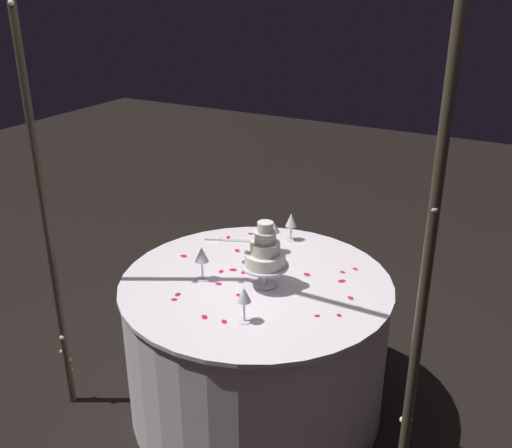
{
  "coord_description": "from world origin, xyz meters",
  "views": [
    {
      "loc": [
        -1.17,
        2.13,
        2.06
      ],
      "look_at": [
        0.0,
        0.0,
        1.02
      ],
      "focal_mm": 41.09,
      "sensor_mm": 36.0,
      "label": 1
    }
  ],
  "objects_px": {
    "tiered_cake": "(265,254)",
    "wine_glass_3": "(291,221)",
    "main_table": "(256,345)",
    "cake_knife": "(228,240)",
    "wine_glass_1": "(244,297)",
    "wine_glass_0": "(202,256)",
    "decorative_arch": "(197,136)",
    "wine_glass_2": "(273,228)"
  },
  "relations": [
    {
      "from": "main_table",
      "to": "wine_glass_3",
      "type": "bearing_deg",
      "value": -83.31
    },
    {
      "from": "main_table",
      "to": "tiered_cake",
      "type": "xyz_separation_m",
      "value": [
        -0.06,
        0.02,
        0.52
      ]
    },
    {
      "from": "tiered_cake",
      "to": "wine_glass_0",
      "type": "height_order",
      "value": "tiered_cake"
    },
    {
      "from": "decorative_arch",
      "to": "wine_glass_0",
      "type": "distance_m",
      "value": 0.79
    },
    {
      "from": "decorative_arch",
      "to": "cake_knife",
      "type": "bearing_deg",
      "value": -65.19
    },
    {
      "from": "decorative_arch",
      "to": "cake_knife",
      "type": "xyz_separation_m",
      "value": [
        0.35,
        -0.76,
        -0.8
      ]
    },
    {
      "from": "main_table",
      "to": "cake_knife",
      "type": "bearing_deg",
      "value": -42.48
    },
    {
      "from": "wine_glass_0",
      "to": "decorative_arch",
      "type": "bearing_deg",
      "value": 124.62
    },
    {
      "from": "cake_knife",
      "to": "tiered_cake",
      "type": "bearing_deg",
      "value": 140.27
    },
    {
      "from": "tiered_cake",
      "to": "wine_glass_0",
      "type": "relative_size",
      "value": 1.91
    },
    {
      "from": "decorative_arch",
      "to": "wine_glass_0",
      "type": "xyz_separation_m",
      "value": [
        0.23,
        -0.34,
        -0.68
      ]
    },
    {
      "from": "tiered_cake",
      "to": "wine_glass_3",
      "type": "xyz_separation_m",
      "value": [
        0.12,
        -0.52,
        -0.05
      ]
    },
    {
      "from": "cake_knife",
      "to": "wine_glass_0",
      "type": "bearing_deg",
      "value": 105.84
    },
    {
      "from": "decorative_arch",
      "to": "wine_glass_3",
      "type": "height_order",
      "value": "decorative_arch"
    },
    {
      "from": "wine_glass_0",
      "to": "cake_knife",
      "type": "height_order",
      "value": "wine_glass_0"
    },
    {
      "from": "wine_glass_0",
      "to": "wine_glass_1",
      "type": "distance_m",
      "value": 0.42
    },
    {
      "from": "tiered_cake",
      "to": "cake_knife",
      "type": "bearing_deg",
      "value": -39.73
    },
    {
      "from": "tiered_cake",
      "to": "wine_glass_1",
      "type": "relative_size",
      "value": 2.0
    },
    {
      "from": "wine_glass_2",
      "to": "cake_knife",
      "type": "height_order",
      "value": "wine_glass_2"
    },
    {
      "from": "cake_knife",
      "to": "wine_glass_2",
      "type": "bearing_deg",
      "value": 179.23
    },
    {
      "from": "wine_glass_0",
      "to": "cake_knife",
      "type": "distance_m",
      "value": 0.46
    },
    {
      "from": "decorative_arch",
      "to": "wine_glass_3",
      "type": "distance_m",
      "value": 1.17
    },
    {
      "from": "wine_glass_2",
      "to": "wine_glass_3",
      "type": "bearing_deg",
      "value": -94.62
    },
    {
      "from": "main_table",
      "to": "cake_knife",
      "type": "xyz_separation_m",
      "value": [
        0.35,
        -0.32,
        0.37
      ]
    },
    {
      "from": "decorative_arch",
      "to": "wine_glass_0",
      "type": "bearing_deg",
      "value": -55.38
    },
    {
      "from": "wine_glass_2",
      "to": "wine_glass_3",
      "type": "distance_m",
      "value": 0.18
    },
    {
      "from": "decorative_arch",
      "to": "wine_glass_3",
      "type": "xyz_separation_m",
      "value": [
        0.06,
        -0.94,
        -0.69
      ]
    },
    {
      "from": "decorative_arch",
      "to": "wine_glass_3",
      "type": "bearing_deg",
      "value": -86.38
    },
    {
      "from": "decorative_arch",
      "to": "wine_glass_0",
      "type": "relative_size",
      "value": 14.5
    },
    {
      "from": "cake_knife",
      "to": "wine_glass_3",
      "type": "bearing_deg",
      "value": -148.79
    },
    {
      "from": "wine_glass_1",
      "to": "cake_knife",
      "type": "height_order",
      "value": "wine_glass_1"
    },
    {
      "from": "tiered_cake",
      "to": "cake_knife",
      "type": "relative_size",
      "value": 1.14
    },
    {
      "from": "wine_glass_0",
      "to": "wine_glass_2",
      "type": "distance_m",
      "value": 0.45
    },
    {
      "from": "decorative_arch",
      "to": "wine_glass_2",
      "type": "relative_size",
      "value": 13.99
    },
    {
      "from": "decorative_arch",
      "to": "wine_glass_0",
      "type": "height_order",
      "value": "decorative_arch"
    },
    {
      "from": "wine_glass_0",
      "to": "wine_glass_2",
      "type": "xyz_separation_m",
      "value": [
        -0.16,
        -0.43,
        0.01
      ]
    },
    {
      "from": "main_table",
      "to": "wine_glass_0",
      "type": "bearing_deg",
      "value": 24.65
    },
    {
      "from": "decorative_arch",
      "to": "wine_glass_1",
      "type": "distance_m",
      "value": 0.7
    },
    {
      "from": "wine_glass_1",
      "to": "cake_knife",
      "type": "xyz_separation_m",
      "value": [
        0.48,
        -0.65,
        -0.11
      ]
    },
    {
      "from": "wine_glass_0",
      "to": "wine_glass_3",
      "type": "distance_m",
      "value": 0.63
    },
    {
      "from": "wine_glass_0",
      "to": "wine_glass_3",
      "type": "relative_size",
      "value": 1.08
    },
    {
      "from": "main_table",
      "to": "wine_glass_1",
      "type": "height_order",
      "value": "wine_glass_1"
    }
  ]
}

